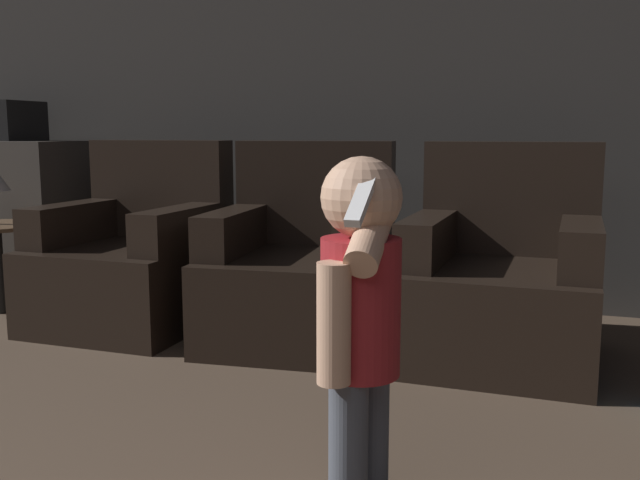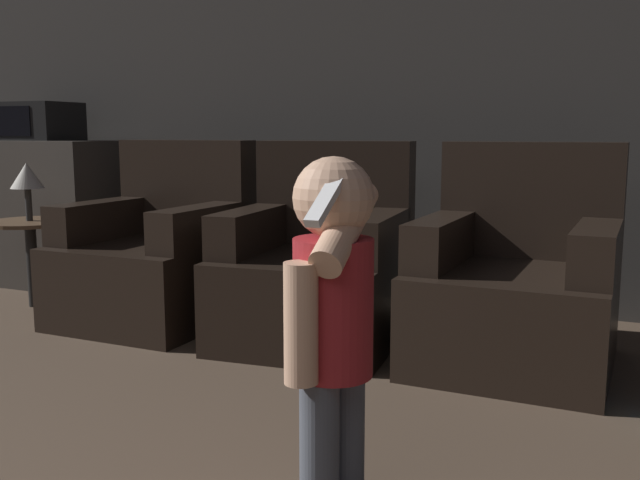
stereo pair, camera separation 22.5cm
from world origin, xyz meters
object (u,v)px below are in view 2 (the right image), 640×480
Objects in this scene: person_toddler at (332,308)px; microwave at (33,122)px; armchair_middle at (317,271)px; lamp at (27,177)px; armchair_right at (516,288)px; armchair_left at (158,258)px.

person_toddler is 3.52m from microwave.
lamp is (-1.71, -0.06, 0.41)m from armchair_middle.
armchair_right is 1.47m from person_toddler.
armchair_left is at bearing -117.29° from person_toddler.
armchair_left is at bearing -178.09° from armchair_right.
armchair_left is 2.90× the size of lamp.
armchair_right is 1.68× the size of microwave.
armchair_right reaches higher than person_toddler.
armchair_middle is 1.59m from person_toddler.
armchair_left is 0.90m from armchair_middle.
lamp is at bearing -176.83° from armchair_right.
armchair_left is 1.00× the size of armchair_right.
armchair_left is 1.82m from armchair_right.
microwave is at bearing 172.39° from armchair_right.
armchair_middle is at bearing 1.93° from lamp.
microwave reaches higher than armchair_middle.
armchair_right is at bearing 1.26° from lamp.
armchair_middle is at bearing -178.08° from armchair_right.
microwave reaches higher than person_toddler.
microwave is at bearing -109.02° from person_toddler.
person_toddler is (1.56, -1.43, 0.22)m from armchair_left.
armchair_right is at bearing 1.34° from armchair_left.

